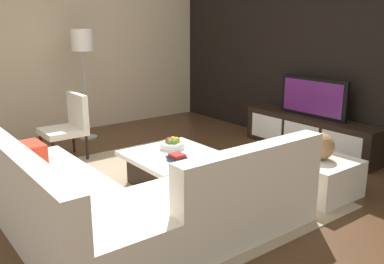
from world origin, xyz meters
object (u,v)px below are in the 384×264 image
(coffee_table, at_px, (174,169))
(floor_lamp, at_px, (83,47))
(book_stack, at_px, (177,158))
(sectional_couch, at_px, (124,202))
(television, at_px, (313,97))
(accent_chair_near, at_px, (69,123))
(ottoman, at_px, (318,177))
(decorative_ball, at_px, (321,146))
(fruit_bowl, at_px, (172,144))
(media_console, at_px, (310,134))

(coffee_table, xyz_separation_m, floor_lamp, (-2.47, 0.07, 1.22))
(book_stack, bearing_deg, sectional_couch, -64.56)
(television, relative_size, accent_chair_near, 1.24)
(coffee_table, relative_size, ottoman, 1.44)
(accent_chair_near, distance_m, book_stack, 1.94)
(television, relative_size, decorative_ball, 3.83)
(television, xyz_separation_m, floor_lamp, (-2.57, -2.23, 0.65))
(sectional_couch, height_order, accent_chair_near, accent_chair_near)
(ottoman, distance_m, fruit_bowl, 1.65)
(coffee_table, bearing_deg, floor_lamp, 178.33)
(television, bearing_deg, coffee_table, -92.49)
(fruit_bowl, relative_size, book_stack, 1.50)
(media_console, height_order, television, television)
(television, distance_m, accent_chair_near, 3.35)
(sectional_couch, relative_size, decorative_ball, 8.59)
(television, height_order, fruit_bowl, television)
(ottoman, relative_size, book_stack, 3.75)
(ottoman, xyz_separation_m, decorative_ball, (0.00, 0.00, 0.34))
(media_console, xyz_separation_m, fruit_bowl, (-0.28, -2.19, 0.18))
(media_console, bearing_deg, floor_lamp, -139.07)
(accent_chair_near, xyz_separation_m, book_stack, (1.90, 0.40, -0.07))
(book_stack, bearing_deg, ottoman, 52.52)
(television, height_order, book_stack, television)
(fruit_bowl, bearing_deg, accent_chair_near, -157.36)
(media_console, distance_m, ottoman, 1.60)
(television, height_order, coffee_table, television)
(book_stack, bearing_deg, coffee_table, 151.34)
(sectional_couch, relative_size, book_stack, 12.92)
(ottoman, bearing_deg, book_stack, -127.48)
(ottoman, distance_m, book_stack, 1.52)
(coffee_table, xyz_separation_m, accent_chair_near, (-1.68, -0.52, 0.29))
(media_console, height_order, decorative_ball, decorative_ball)
(accent_chair_near, height_order, fruit_bowl, accent_chair_near)
(decorative_ball, bearing_deg, sectional_couch, -104.12)
(ottoman, bearing_deg, television, 130.34)
(ottoman, bearing_deg, sectional_couch, -104.12)
(sectional_couch, bearing_deg, media_console, 99.04)
(sectional_couch, relative_size, accent_chair_near, 2.77)
(decorative_ball, bearing_deg, book_stack, -127.48)
(accent_chair_near, height_order, decorative_ball, accent_chair_near)
(floor_lamp, height_order, ottoman, floor_lamp)
(floor_lamp, bearing_deg, television, 40.94)
(television, bearing_deg, book_stack, -87.27)
(media_console, relative_size, ottoman, 2.96)
(television, height_order, accent_chair_near, television)
(floor_lamp, distance_m, book_stack, 2.87)
(media_console, relative_size, fruit_bowl, 7.40)
(sectional_couch, xyz_separation_m, floor_lamp, (-3.08, 1.04, 1.13))
(coffee_table, height_order, floor_lamp, floor_lamp)
(fruit_bowl, bearing_deg, floor_lamp, -179.21)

